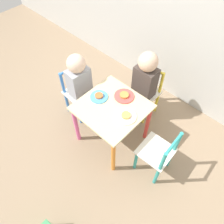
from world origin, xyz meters
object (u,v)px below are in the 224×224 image
Objects in this scene: chair_teal at (158,154)px; kids_table at (112,113)px; child_left at (80,83)px; child_back at (144,81)px; plate_back at (124,96)px; chair_yellow at (145,93)px; plate_left at (99,96)px; plate_right at (126,116)px; chair_blue at (79,93)px.

kids_table is at bearing -90.00° from chair_teal.
child_left is 0.58m from child_back.
child_back reaches higher than plate_back.
kids_table is at bearing -90.00° from child_left.
chair_yellow is 3.53× the size of plate_left.
plate_right is (0.15, 0.00, 0.09)m from kids_table.
child_left reaches higher than plate_left.
chair_yellow is 3.26× the size of plate_right.
child_back is 0.45m from plate_left.
plate_right is at bearing -45.00° from plate_back.
plate_left reaches higher than kids_table.
plate_left is (0.27, -0.03, 0.04)m from child_left.
chair_yellow is at bearing 90.30° from plate_back.
chair_teal is 0.41m from plate_right.
chair_teal is at bearing 4.12° from plate_right.
child_back is 0.28m from plate_back.
kids_table is at bearing -90.00° from child_back.
child_left reaches higher than kids_table.
child_left is 0.58m from plate_right.
plate_back is at bearing -72.50° from chair_blue.
child_left is (-0.42, 0.03, 0.05)m from kids_table.
plate_left is at bearing -107.23° from chair_yellow.
child_left is 4.54× the size of plate_right.
chair_yellow reaches higher than kids_table.
child_left reaches higher than chair_yellow.
plate_left is at bearing -90.67° from chair_teal.
kids_table is 3.19× the size of plate_right.
kids_table is 3.09× the size of plate_back.
chair_blue is 0.41m from plate_left.
chair_blue is at bearing 176.41° from kids_table.
child_back is at bearing 90.21° from kids_table.
chair_yellow is 0.67m from chair_teal.
chair_blue reaches higher than kids_table.
chair_yellow is 0.72× the size of child_left.
chair_blue is 3.26× the size of plate_right.
kids_table is 3.45× the size of plate_left.
plate_right is (0.30, -0.00, 0.00)m from plate_left.
child_back reaches higher than chair_yellow.
child_back is at bearing -132.36° from chair_teal.
plate_left is at bearing 180.00° from plate_right.
chair_teal is 0.70× the size of child_back.
child_left is (-0.42, -0.46, 0.19)m from chair_yellow.
chair_yellow is 0.70× the size of child_back.
plate_right is at bearing -89.15° from chair_blue.
chair_teal is 3.16× the size of plate_back.
chair_blue is at bearing -140.94° from child_back.
chair_blue reaches higher than plate_right.
plate_left is at bearing -91.61° from chair_blue.
plate_right is at bearing 0.00° from kids_table.
plate_left and plate_right have the same top height.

